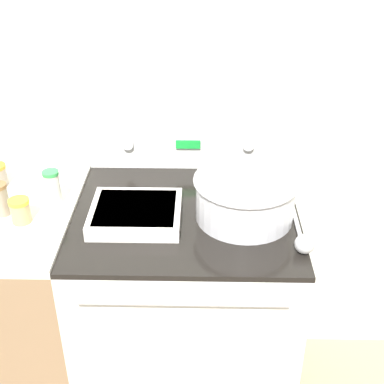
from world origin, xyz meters
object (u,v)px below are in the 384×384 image
spice_jar_green_cap (53,188)px  spice_jar_brown_cap (1,199)px  mixing_bowl (245,196)px  spice_jar_yellow_cap (20,211)px  ladle (303,239)px  casserole_dish (136,213)px

spice_jar_green_cap → spice_jar_brown_cap: 0.17m
mixing_bowl → spice_jar_yellow_cap: 0.71m
mixing_bowl → spice_jar_brown_cap: (-0.78, -0.02, -0.01)m
spice_jar_yellow_cap → spice_jar_brown_cap: 0.09m
ladle → spice_jar_green_cap: 0.82m
spice_jar_brown_cap → spice_jar_yellow_cap: bearing=-30.6°
mixing_bowl → ladle: (0.16, -0.15, -0.06)m
ladle → spice_jar_brown_cap: size_ratio=3.00×
casserole_dish → ladle: size_ratio=0.87×
casserole_dish → spice_jar_yellow_cap: (-0.36, -0.03, 0.03)m
spice_jar_brown_cap → spice_jar_green_cap: bearing=21.6°
spice_jar_green_cap → spice_jar_yellow_cap: (-0.08, -0.10, -0.02)m
mixing_bowl → spice_jar_yellow_cap: mixing_bowl is taller
casserole_dish → spice_jar_brown_cap: bearing=178.7°
ladle → spice_jar_green_cap: size_ratio=2.64×
mixing_bowl → casserole_dish: mixing_bowl is taller
mixing_bowl → ladle: size_ratio=1.01×
spice_jar_green_cap → spice_jar_brown_cap: (-0.15, -0.06, -0.01)m
casserole_dish → spice_jar_yellow_cap: bearing=-174.5°
casserole_dish → spice_jar_yellow_cap: 0.36m
spice_jar_yellow_cap → spice_jar_green_cap: bearing=53.0°
ladle → mixing_bowl: bearing=136.8°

